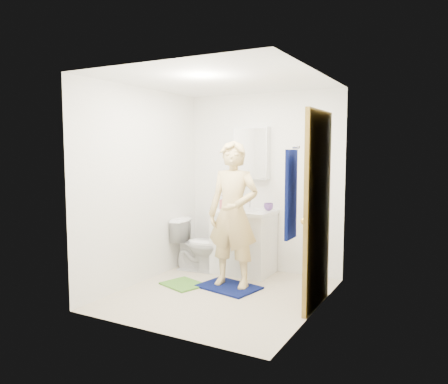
# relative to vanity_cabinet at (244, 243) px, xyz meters

# --- Properties ---
(floor) EXTENTS (2.20, 2.40, 0.02)m
(floor) POSITION_rel_vanity_cabinet_xyz_m (0.15, -0.91, -0.41)
(floor) COLOR beige
(floor) RESTS_ON ground
(ceiling) EXTENTS (2.20, 2.40, 0.02)m
(ceiling) POSITION_rel_vanity_cabinet_xyz_m (0.15, -0.91, 2.01)
(ceiling) COLOR white
(ceiling) RESTS_ON ground
(wall_back) EXTENTS (2.20, 0.02, 2.40)m
(wall_back) POSITION_rel_vanity_cabinet_xyz_m (0.15, 0.30, 0.80)
(wall_back) COLOR white
(wall_back) RESTS_ON ground
(wall_front) EXTENTS (2.20, 0.02, 2.40)m
(wall_front) POSITION_rel_vanity_cabinet_xyz_m (0.15, -2.12, 0.80)
(wall_front) COLOR white
(wall_front) RESTS_ON ground
(wall_left) EXTENTS (0.02, 2.40, 2.40)m
(wall_left) POSITION_rel_vanity_cabinet_xyz_m (-0.96, -0.91, 0.80)
(wall_left) COLOR white
(wall_left) RESTS_ON ground
(wall_right) EXTENTS (0.02, 2.40, 2.40)m
(wall_right) POSITION_rel_vanity_cabinet_xyz_m (1.26, -0.91, 0.80)
(wall_right) COLOR white
(wall_right) RESTS_ON ground
(vanity_cabinet) EXTENTS (0.75, 0.55, 0.80)m
(vanity_cabinet) POSITION_rel_vanity_cabinet_xyz_m (0.00, 0.00, 0.00)
(vanity_cabinet) COLOR white
(vanity_cabinet) RESTS_ON floor
(countertop) EXTENTS (0.79, 0.59, 0.05)m
(countertop) POSITION_rel_vanity_cabinet_xyz_m (0.00, 0.00, 0.43)
(countertop) COLOR white
(countertop) RESTS_ON vanity_cabinet
(sink_basin) EXTENTS (0.40, 0.40, 0.03)m
(sink_basin) POSITION_rel_vanity_cabinet_xyz_m (0.00, 0.00, 0.44)
(sink_basin) COLOR white
(sink_basin) RESTS_ON countertop
(faucet) EXTENTS (0.03, 0.03, 0.12)m
(faucet) POSITION_rel_vanity_cabinet_xyz_m (0.00, 0.18, 0.51)
(faucet) COLOR silver
(faucet) RESTS_ON countertop
(medicine_cabinet) EXTENTS (0.50, 0.12, 0.70)m
(medicine_cabinet) POSITION_rel_vanity_cabinet_xyz_m (0.00, 0.22, 1.20)
(medicine_cabinet) COLOR white
(medicine_cabinet) RESTS_ON wall_back
(mirror_panel) EXTENTS (0.46, 0.01, 0.66)m
(mirror_panel) POSITION_rel_vanity_cabinet_xyz_m (0.00, 0.16, 1.20)
(mirror_panel) COLOR white
(mirror_panel) RESTS_ON wall_back
(door) EXTENTS (0.05, 0.80, 2.05)m
(door) POSITION_rel_vanity_cabinet_xyz_m (1.22, -0.76, 0.62)
(door) COLOR olive
(door) RESTS_ON ground
(door_knob) EXTENTS (0.07, 0.07, 0.07)m
(door_knob) POSITION_rel_vanity_cabinet_xyz_m (1.18, -1.08, 0.55)
(door_knob) COLOR gold
(door_knob) RESTS_ON door
(towel) EXTENTS (0.03, 0.24, 0.80)m
(towel) POSITION_rel_vanity_cabinet_xyz_m (1.18, -1.48, 0.85)
(towel) COLOR #08114B
(towel) RESTS_ON wall_right
(towel_hook) EXTENTS (0.06, 0.02, 0.02)m
(towel_hook) POSITION_rel_vanity_cabinet_xyz_m (1.22, -1.48, 1.27)
(towel_hook) COLOR silver
(towel_hook) RESTS_ON wall_right
(toilet) EXTENTS (0.73, 0.47, 0.71)m
(toilet) POSITION_rel_vanity_cabinet_xyz_m (-0.60, -0.19, -0.05)
(toilet) COLOR white
(toilet) RESTS_ON floor
(bath_mat) EXTENTS (0.77, 0.62, 0.02)m
(bath_mat) POSITION_rel_vanity_cabinet_xyz_m (0.13, -0.67, -0.39)
(bath_mat) COLOR #08114B
(bath_mat) RESTS_ON floor
(green_rug) EXTENTS (0.58, 0.53, 0.02)m
(green_rug) POSITION_rel_vanity_cabinet_xyz_m (-0.41, -0.84, -0.39)
(green_rug) COLOR #4F8F2F
(green_rug) RESTS_ON floor
(soap_dispenser) EXTENTS (0.10, 0.11, 0.19)m
(soap_dispenser) POSITION_rel_vanity_cabinet_xyz_m (-0.28, -0.04, 0.54)
(soap_dispenser) COLOR #CA5E64
(soap_dispenser) RESTS_ON countertop
(toothbrush_cup) EXTENTS (0.14, 0.14, 0.10)m
(toothbrush_cup) POSITION_rel_vanity_cabinet_xyz_m (0.30, 0.12, 0.50)
(toothbrush_cup) COLOR #62408D
(toothbrush_cup) RESTS_ON countertop
(man) EXTENTS (0.65, 0.44, 1.73)m
(man) POSITION_rel_vanity_cabinet_xyz_m (0.16, -0.62, 0.49)
(man) COLOR #E2C47F
(man) RESTS_ON bath_mat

